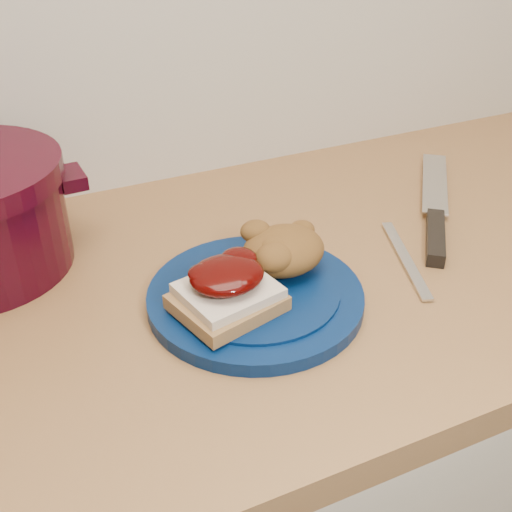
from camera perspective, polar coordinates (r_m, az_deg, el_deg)
name	(u,v)px	position (r m, az deg, el deg)	size (l,w,h in m)	color
plate	(255,297)	(0.73, -0.05, -3.69)	(0.25, 0.25, 0.02)	#041A43
sandwich	(227,289)	(0.69, -2.58, -2.99)	(0.13, 0.12, 0.05)	olive
stuffing_mound	(283,250)	(0.75, 2.46, 0.49)	(0.10, 0.09, 0.05)	brown
chef_knife	(435,221)	(0.91, 15.64, 3.04)	(0.22, 0.28, 0.02)	black
butter_knife	(405,258)	(0.83, 13.15, -0.21)	(0.18, 0.01, 0.00)	silver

